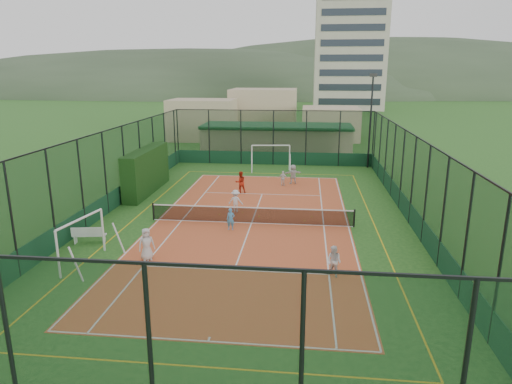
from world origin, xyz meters
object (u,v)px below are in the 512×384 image
child_near_left (146,244)px  futsal_goal_near (82,242)px  child_near_mid (231,219)px  child_far_right (283,178)px  apartment_tower (350,40)px  clubhouse (277,140)px  white_bench (89,234)px  child_near_right (334,262)px  floodlight_ne (370,122)px  coach (240,182)px  child_far_back (293,174)px  child_far_left (236,201)px  futsal_goal_far (271,158)px

child_near_left → futsal_goal_near: bearing=163.1°
futsal_goal_near → child_near_mid: futsal_goal_near is taller
child_near_left → child_far_right: child_near_left is taller
apartment_tower → child_far_right: 75.14m
apartment_tower → child_near_mid: 85.43m
clubhouse → child_far_right: bearing=-84.1°
clubhouse → white_bench: 27.13m
child_near_right → child_far_right: size_ratio=1.19×
floodlight_ne → child_near_right: size_ratio=6.02×
child_near_mid → coach: bearing=92.8°
white_bench → child_far_back: (9.87, 13.74, 0.30)m
coach → child_near_right: bearing=89.2°
floodlight_ne → apartment_tower: bearing=87.0°
child_far_left → child_near_mid: bearing=97.0°
apartment_tower → child_far_right: bearing=-98.3°
child_near_right → white_bench: bearing=-155.3°
clubhouse → child_far_left: bearing=-93.5°
white_bench → child_near_mid: child_near_mid is taller
clubhouse → apartment_tower: apartment_tower is taller
futsal_goal_far → child_far_back: futsal_goal_far is taller
futsal_goal_near → coach: futsal_goal_near is taller
child_far_left → child_near_left: bearing=72.1°
child_far_back → futsal_goal_near: bearing=40.9°
child_far_back → white_bench: bearing=34.3°
child_near_left → floodlight_ne: bearing=28.9°
child_near_mid → coach: coach is taller
white_bench → child_far_left: (6.58, 5.96, 0.26)m
floodlight_ne → child_near_left: floodlight_ne is taller
child_near_mid → child_far_right: size_ratio=1.06×
apartment_tower → child_near_mid: apartment_tower is taller
floodlight_ne → child_near_mid: size_ratio=6.80×
futsal_goal_far → futsal_goal_near: bearing=-114.6°
child_near_left → child_far_left: size_ratio=1.08×
floodlight_ne → child_near_mid: bearing=-118.4°
futsal_goal_near → child_near_mid: 7.89m
futsal_goal_far → child_far_right: bearing=-82.3°
futsal_goal_near → floodlight_ne: bearing=-23.9°
futsal_goal_near → child_far_left: (5.70, 8.40, -0.34)m
apartment_tower → child_far_left: apartment_tower is taller
futsal_goal_far → child_near_mid: size_ratio=2.81×
child_near_mid → child_far_back: child_far_back is taller
floodlight_ne → futsal_goal_near: bearing=-124.0°
apartment_tower → white_bench: apartment_tower is taller
floodlight_ne → apartment_tower: (3.40, 65.40, 10.88)m
clubhouse → white_bench: size_ratio=9.29×
child_near_mid → floodlight_ne: bearing=60.3°
white_bench → child_far_back: 16.92m
futsal_goal_far → coach: size_ratio=2.18×
floodlight_ne → child_far_right: size_ratio=7.18×
coach → white_bench: bearing=34.8°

